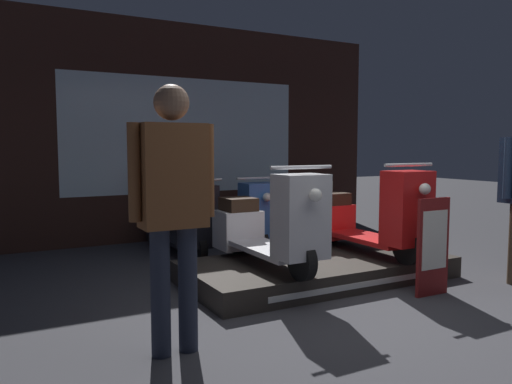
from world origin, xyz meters
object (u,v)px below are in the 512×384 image
scooter_backrow_1 (239,219)px  person_left_browsing (173,197)px  price_sign_board (433,246)px  scooter_display_left (268,226)px  scooter_display_right (368,217)px  scooter_backrow_2 (290,215)px  scooter_backrow_0 (182,223)px

scooter_backrow_1 → person_left_browsing: 3.59m
person_left_browsing → price_sign_board: size_ratio=1.95×
scooter_display_left → price_sign_board: scooter_display_left is taller
price_sign_board → scooter_display_right: bearing=89.2°
scooter_display_left → scooter_backrow_2: 2.41m
scooter_backrow_2 → price_sign_board: bearing=-94.2°
scooter_display_left → scooter_backrow_0: bearing=95.9°
scooter_display_right → scooter_backrow_1: 2.02m
scooter_backrow_0 → person_left_browsing: (-1.11, -2.95, 0.66)m
scooter_display_right → person_left_browsing: 2.80m
scooter_display_right → price_sign_board: (-0.01, -0.92, -0.16)m
person_left_browsing → scooter_backrow_1: bearing=56.7°
scooter_backrow_1 → scooter_backrow_2: 0.82m
scooter_backrow_0 → scooter_backrow_2: size_ratio=1.00×
scooter_backrow_1 → price_sign_board: scooter_backrow_1 is taller
scooter_backrow_2 → price_sign_board: size_ratio=1.87×
scooter_display_right → scooter_backrow_1: scooter_display_right is taller
scooter_display_right → scooter_backrow_2: size_ratio=1.00×
scooter_backrow_1 → scooter_backrow_2: bearing=0.0°
scooter_display_left → scooter_backrow_1: 2.02m
scooter_display_left → scooter_display_right: (1.25, 0.00, 0.00)m
person_left_browsing → price_sign_board: bearing=2.7°
scooter_backrow_1 → price_sign_board: bearing=-77.8°
scooter_backrow_2 → person_left_browsing: person_left_browsing is taller
scooter_backrow_1 → person_left_browsing: size_ratio=0.96×
scooter_display_right → scooter_backrow_2: (0.20, 1.91, -0.22)m
scooter_backrow_1 → scooter_display_right: bearing=-71.8°
scooter_backrow_2 → person_left_browsing: 4.09m
scooter_display_right → scooter_backrow_2: bearing=84.2°
person_left_browsing → price_sign_board: (2.55, 0.12, -0.60)m
scooter_display_right → scooter_backrow_1: (-0.63, 1.91, -0.22)m
scooter_backrow_2 → price_sign_board: scooter_backrow_2 is taller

